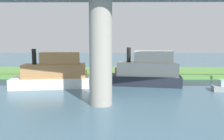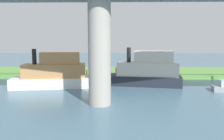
{
  "view_description": "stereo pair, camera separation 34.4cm",
  "coord_description": "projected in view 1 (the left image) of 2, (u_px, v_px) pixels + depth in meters",
  "views": [
    {
      "loc": [
        -2.07,
        33.64,
        5.64
      ],
      "look_at": [
        -1.73,
        5.0,
        2.0
      ],
      "focal_mm": 35.69,
      "sensor_mm": 36.0,
      "label": 1
    },
    {
      "loc": [
        -2.41,
        33.64,
        5.64
      ],
      "look_at": [
        -1.73,
        5.0,
        2.0
      ],
      "focal_mm": 35.69,
      "sensor_mm": 36.0,
      "label": 2
    }
  ],
  "objects": [
    {
      "name": "ground_plane",
      "position": [
        101.0,
        79.0,
        34.11
      ],
      "size": [
        160.0,
        160.0,
        0.0
      ],
      "primitive_type": "plane",
      "color": "#476B7F"
    },
    {
      "name": "grassy_bank",
      "position": [
        103.0,
        72.0,
        40.03
      ],
      "size": [
        80.0,
        12.0,
        0.5
      ],
      "primitive_type": "cube",
      "color": "#5B9342",
      "rests_on": "ground"
    },
    {
      "name": "bridge_pylon",
      "position": [
        101.0,
        53.0,
        19.55
      ],
      "size": [
        2.0,
        2.0,
        9.34
      ],
      "primitive_type": "cylinder",
      "color": "#9E998E",
      "rests_on": "ground"
    },
    {
      "name": "person_on_bank",
      "position": [
        116.0,
        70.0,
        34.76
      ],
      "size": [
        0.48,
        0.48,
        1.39
      ],
      "color": "#2D334C",
      "rests_on": "grassy_bank"
    },
    {
      "name": "mooring_post",
      "position": [
        86.0,
        73.0,
        34.57
      ],
      "size": [
        0.2,
        0.2,
        0.75
      ],
      "primitive_type": "cylinder",
      "color": "brown",
      "rests_on": "grassy_bank"
    },
    {
      "name": "skiff_small",
      "position": [
        146.0,
        71.0,
        28.99
      ],
      "size": [
        10.0,
        4.74,
        4.91
      ],
      "color": "#1E232D",
      "rests_on": "ground"
    },
    {
      "name": "motorboat_white",
      "position": [
        53.0,
        73.0,
        27.56
      ],
      "size": [
        9.73,
        4.5,
        4.79
      ],
      "color": "white",
      "rests_on": "ground"
    }
  ]
}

